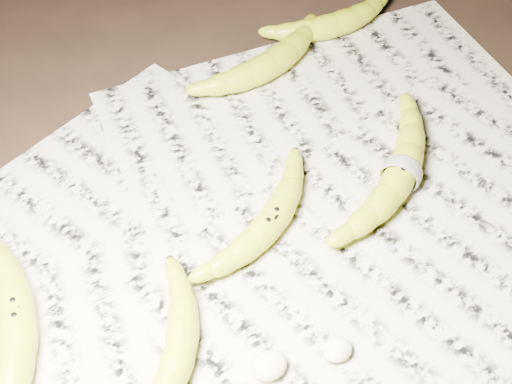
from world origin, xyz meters
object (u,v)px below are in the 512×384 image
banana_center (271,221)px  banana_upper_b (335,23)px  banana_taped (402,172)px  banana_upper_a (271,62)px  banana_left_a (15,316)px  banana_left_b (180,347)px

banana_center → banana_upper_b: 0.38m
banana_center → banana_taped: bearing=-33.2°
banana_upper_a → banana_upper_b: 0.13m
banana_taped → banana_upper_a: 0.25m
banana_taped → banana_upper_b: size_ratio=1.30×
banana_left_a → banana_left_b: banana_left_a is taller
banana_left_a → banana_upper_b: size_ratio=1.33×
banana_upper_b → banana_upper_a: bearing=-161.3°
banana_left_a → banana_upper_b: 0.60m
banana_center → banana_upper_a: size_ratio=0.94×
banana_left_b → banana_upper_a: bearing=-5.5°
banana_upper_a → banana_left_a: bearing=-166.0°
banana_center → banana_upper_a: (0.15, 0.23, 0.00)m
banana_taped → banana_upper_b: (0.11, 0.28, -0.00)m
banana_taped → banana_upper_a: bearing=63.0°
banana_center → banana_left_a: bearing=147.9°
banana_left_a → banana_center: size_ratio=1.26×
banana_taped → banana_upper_a: same height
banana_left_a → banana_upper_a: 0.48m
banana_left_a → banana_taped: (0.45, -0.07, -0.00)m
banana_left_b → banana_upper_b: (0.45, 0.33, 0.00)m
banana_upper_a → banana_upper_b: (0.13, 0.02, -0.00)m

